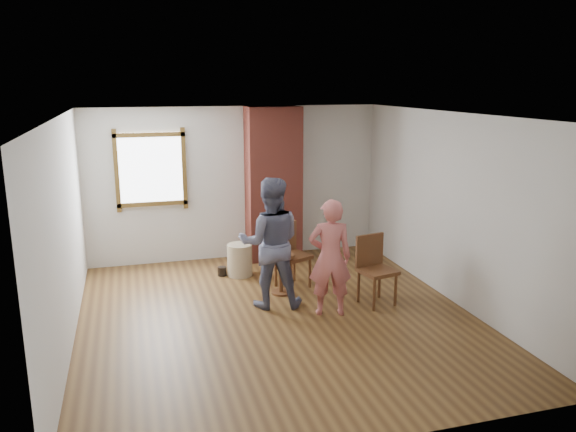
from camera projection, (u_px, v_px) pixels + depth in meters
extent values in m
plane|color=brown|center=(278.00, 317.00, 7.32)|extent=(5.50, 5.50, 0.00)
cube|color=silver|center=(236.00, 183.00, 9.58)|extent=(5.00, 0.04, 2.60)
cube|color=silver|center=(64.00, 235.00, 6.34)|extent=(0.04, 5.50, 2.60)
cube|color=silver|center=(453.00, 208.00, 7.68)|extent=(0.04, 5.50, 2.60)
cube|color=white|center=(277.00, 115.00, 6.71)|extent=(5.00, 5.50, 0.04)
cube|color=brown|center=(151.00, 170.00, 9.10)|extent=(1.14, 0.06, 1.34)
cube|color=white|center=(151.00, 170.00, 9.12)|extent=(1.00, 0.02, 1.20)
cube|color=#AA4A3C|center=(273.00, 184.00, 9.51)|extent=(0.90, 0.50, 2.60)
cylinder|color=tan|center=(240.00, 260.00, 8.85)|extent=(0.46, 0.46, 0.51)
cylinder|color=black|center=(222.00, 271.00, 8.87)|extent=(0.18, 0.18, 0.14)
cube|color=brown|center=(293.00, 256.00, 8.29)|extent=(0.59, 0.59, 0.05)
cylinder|color=brown|center=(291.00, 277.00, 8.10)|extent=(0.04, 0.04, 0.48)
cylinder|color=brown|center=(310.00, 272.00, 8.32)|extent=(0.04, 0.04, 0.48)
cylinder|color=brown|center=(276.00, 271.00, 8.37)|extent=(0.04, 0.04, 0.48)
cylinder|color=brown|center=(294.00, 266.00, 8.60)|extent=(0.04, 0.04, 0.48)
cube|color=brown|center=(284.00, 238.00, 8.39)|extent=(0.43, 0.22, 0.48)
cube|color=brown|center=(378.00, 271.00, 7.65)|extent=(0.53, 0.53, 0.05)
cylinder|color=brown|center=(374.00, 294.00, 7.46)|extent=(0.04, 0.04, 0.48)
cylinder|color=brown|center=(396.00, 290.00, 7.63)|extent=(0.04, 0.04, 0.48)
cylinder|color=brown|center=(359.00, 286.00, 7.77)|extent=(0.04, 0.04, 0.48)
cylinder|color=brown|center=(379.00, 281.00, 7.94)|extent=(0.04, 0.04, 0.48)
cube|color=brown|center=(369.00, 251.00, 7.76)|extent=(0.44, 0.14, 0.48)
cylinder|color=brown|center=(281.00, 255.00, 8.00)|extent=(0.40, 0.40, 0.04)
cylinder|color=brown|center=(281.00, 274.00, 8.07)|extent=(0.06, 0.06, 0.54)
cylinder|color=brown|center=(281.00, 292.00, 8.13)|extent=(0.28, 0.28, 0.03)
cylinder|color=white|center=(281.00, 254.00, 8.00)|extent=(0.18, 0.18, 0.01)
cube|color=white|center=(281.00, 251.00, 7.99)|extent=(0.08, 0.07, 0.06)
imported|color=#16183E|center=(270.00, 243.00, 7.51)|extent=(0.99, 0.84, 1.78)
imported|color=#D46D6A|center=(330.00, 258.00, 7.26)|extent=(0.63, 0.49, 1.55)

